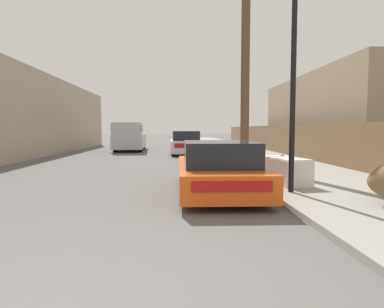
{
  "coord_description": "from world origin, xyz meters",
  "views": [
    {
      "loc": [
        1.08,
        -2.51,
        1.52
      ],
      "look_at": [
        1.58,
        7.55,
        0.79
      ],
      "focal_mm": 32.0,
      "sensor_mm": 36.0,
      "label": 1
    }
  ],
  "objects_px": {
    "discarded_fridge": "(284,170)",
    "car_parked_mid": "(186,144)",
    "utility_pole": "(245,52)",
    "car_parked_far": "(187,139)",
    "street_lamp": "(293,65)",
    "parked_sports_car_red": "(218,169)",
    "pickup_truck": "(129,137)"
  },
  "relations": [
    {
      "from": "discarded_fridge",
      "to": "car_parked_mid",
      "type": "height_order",
      "value": "car_parked_mid"
    },
    {
      "from": "discarded_fridge",
      "to": "utility_pole",
      "type": "xyz_separation_m",
      "value": [
        -0.21,
        4.17,
        3.96
      ]
    },
    {
      "from": "car_parked_mid",
      "to": "car_parked_far",
      "type": "bearing_deg",
      "value": 86.5
    },
    {
      "from": "car_parked_mid",
      "to": "street_lamp",
      "type": "height_order",
      "value": "street_lamp"
    },
    {
      "from": "parked_sports_car_red",
      "to": "car_parked_mid",
      "type": "relative_size",
      "value": 1.15
    },
    {
      "from": "pickup_truck",
      "to": "discarded_fridge",
      "type": "bearing_deg",
      "value": 109.54
    },
    {
      "from": "car_parked_mid",
      "to": "car_parked_far",
      "type": "height_order",
      "value": "car_parked_mid"
    },
    {
      "from": "car_parked_mid",
      "to": "street_lamp",
      "type": "distance_m",
      "value": 13.43
    },
    {
      "from": "parked_sports_car_red",
      "to": "utility_pole",
      "type": "xyz_separation_m",
      "value": [
        1.62,
        4.77,
        3.85
      ]
    },
    {
      "from": "parked_sports_car_red",
      "to": "car_parked_far",
      "type": "relative_size",
      "value": 1.07
    },
    {
      "from": "street_lamp",
      "to": "parked_sports_car_red",
      "type": "bearing_deg",
      "value": 155.86
    },
    {
      "from": "discarded_fridge",
      "to": "street_lamp",
      "type": "relative_size",
      "value": 0.36
    },
    {
      "from": "car_parked_mid",
      "to": "utility_pole",
      "type": "bearing_deg",
      "value": -76.25
    },
    {
      "from": "parked_sports_car_red",
      "to": "pickup_truck",
      "type": "bearing_deg",
      "value": 105.44
    },
    {
      "from": "car_parked_far",
      "to": "utility_pole",
      "type": "bearing_deg",
      "value": -80.98
    },
    {
      "from": "car_parked_mid",
      "to": "discarded_fridge",
      "type": "bearing_deg",
      "value": -80.39
    },
    {
      "from": "parked_sports_car_red",
      "to": "street_lamp",
      "type": "relative_size",
      "value": 0.97
    },
    {
      "from": "pickup_truck",
      "to": "utility_pole",
      "type": "xyz_separation_m",
      "value": [
        5.82,
        -11.06,
        3.45
      ]
    },
    {
      "from": "car_parked_mid",
      "to": "pickup_truck",
      "type": "height_order",
      "value": "pickup_truck"
    },
    {
      "from": "discarded_fridge",
      "to": "parked_sports_car_red",
      "type": "bearing_deg",
      "value": -171.38
    },
    {
      "from": "utility_pole",
      "to": "street_lamp",
      "type": "height_order",
      "value": "utility_pole"
    },
    {
      "from": "discarded_fridge",
      "to": "utility_pole",
      "type": "height_order",
      "value": "utility_pole"
    },
    {
      "from": "discarded_fridge",
      "to": "pickup_truck",
      "type": "height_order",
      "value": "pickup_truck"
    },
    {
      "from": "utility_pole",
      "to": "parked_sports_car_red",
      "type": "bearing_deg",
      "value": -108.77
    },
    {
      "from": "parked_sports_car_red",
      "to": "car_parked_far",
      "type": "bearing_deg",
      "value": 90.56
    },
    {
      "from": "discarded_fridge",
      "to": "car_parked_far",
      "type": "height_order",
      "value": "car_parked_far"
    },
    {
      "from": "car_parked_far",
      "to": "pickup_truck",
      "type": "xyz_separation_m",
      "value": [
        -4.21,
        -6.34,
        0.37
      ]
    },
    {
      "from": "car_parked_mid",
      "to": "utility_pole",
      "type": "height_order",
      "value": "utility_pole"
    },
    {
      "from": "car_parked_far",
      "to": "street_lamp",
      "type": "relative_size",
      "value": 0.91
    },
    {
      "from": "car_parked_mid",
      "to": "street_lamp",
      "type": "relative_size",
      "value": 0.85
    },
    {
      "from": "parked_sports_car_red",
      "to": "car_parked_far",
      "type": "distance_m",
      "value": 22.17
    },
    {
      "from": "discarded_fridge",
      "to": "parked_sports_car_red",
      "type": "xyz_separation_m",
      "value": [
        -1.83,
        -0.6,
        0.11
      ]
    }
  ]
}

